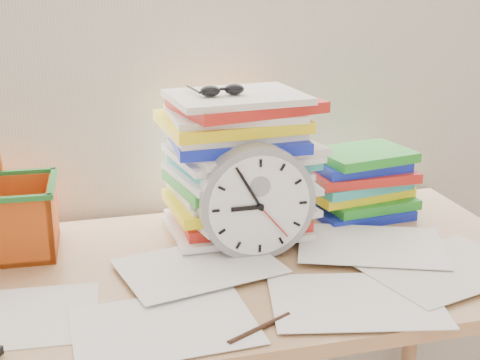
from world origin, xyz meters
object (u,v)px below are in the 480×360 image
object	(u,v)px
desk	(226,296)
clock	(256,202)
book_stack	(358,181)
paper_stack	(240,164)

from	to	relation	value
desk	clock	size ratio (longest dim) A/B	5.44
desk	book_stack	world-z (taller)	book_stack
clock	paper_stack	bearing A→B (deg)	89.53
desk	paper_stack	bearing A→B (deg)	66.18
paper_stack	clock	size ratio (longest dim) A/B	1.34
desk	paper_stack	distance (m)	0.31
paper_stack	book_stack	bearing A→B (deg)	8.79
desk	book_stack	bearing A→B (deg)	29.05
desk	book_stack	distance (m)	0.50
paper_stack	clock	world-z (taller)	paper_stack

